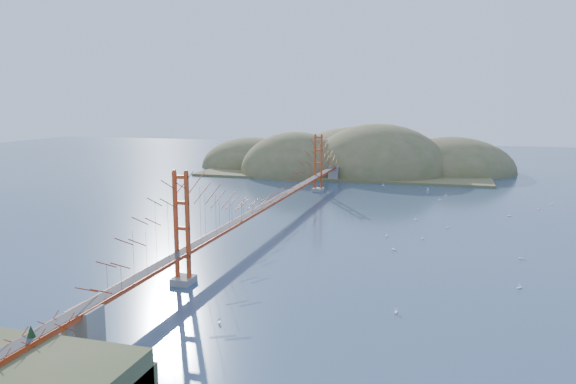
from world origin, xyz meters
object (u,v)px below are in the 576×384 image
(sailboat_0, at_px, (422,238))
(sailboat_1, at_px, (415,219))
(sailboat_2, at_px, (521,258))
(bridge, at_px, (273,177))
(fort, at_px, (75,353))

(sailboat_0, relative_size, sailboat_1, 0.85)
(sailboat_1, relative_size, sailboat_2, 0.99)
(sailboat_0, height_order, sailboat_2, sailboat_2)
(sailboat_0, distance_m, sailboat_1, 12.03)
(bridge, relative_size, sailboat_1, 141.97)
(bridge, bearing_deg, sailboat_1, 19.70)
(fort, relative_size, sailboat_0, 6.58)
(fort, bearing_deg, sailboat_2, 47.68)
(fort, bearing_deg, sailboat_0, 63.13)
(sailboat_2, bearing_deg, sailboat_0, 151.19)
(sailboat_0, bearing_deg, bridge, 168.72)
(fort, xyz_separation_m, sailboat_1, (20.39, 55.42, -0.52))
(sailboat_1, height_order, sailboat_2, sailboat_2)
(bridge, relative_size, fort, 25.51)
(fort, distance_m, sailboat_2, 50.13)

